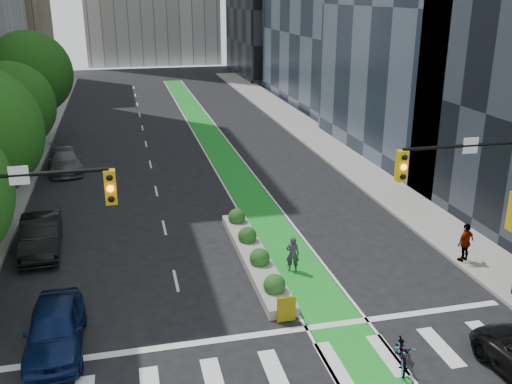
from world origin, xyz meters
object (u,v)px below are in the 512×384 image
bicycle (402,352)px  parked_car_left_mid (41,236)px  median_planter (254,254)px  cyclist (293,254)px  parked_car_left_far (65,160)px  pedestrian_far (466,242)px  parked_car_left_near (55,329)px

bicycle → parked_car_left_mid: parked_car_left_mid is taller
median_planter → cyclist: bearing=-42.3°
parked_car_left_mid → parked_car_left_far: (0.08, 13.36, -0.07)m
parked_car_left_far → pedestrian_far: pedestrian_far is taller
cyclist → parked_car_left_far: (-10.94, 18.05, -0.06)m
bicycle → parked_car_left_near: 11.76m
bicycle → median_planter: bearing=131.1°
pedestrian_far → median_planter: bearing=-36.5°
median_planter → parked_car_left_mid: (-9.59, 3.39, 0.45)m
parked_car_left_far → parked_car_left_mid: bearing=-98.2°
cyclist → parked_car_left_near: 10.33m
parked_car_left_near → parked_car_left_far: bearing=93.2°
bicycle → parked_car_left_near: (-11.20, 3.59, 0.30)m
median_planter → parked_car_left_near: parked_car_left_near is taller
median_planter → parked_car_left_near: (-8.20, -5.04, 0.43)m
parked_car_left_far → parked_car_left_near: bearing=-94.4°
parked_car_left_mid → median_planter: bearing=-22.6°
parked_car_left_far → bicycle: bearing=-71.6°
parked_car_left_mid → pedestrian_far: bearing=-20.3°
cyclist → parked_car_left_far: 21.11m
parked_car_left_near → pedestrian_far: 17.62m
parked_car_left_near → parked_car_left_mid: size_ratio=0.94×
parked_car_left_near → parked_car_left_far: 21.83m
parked_car_left_mid → pedestrian_far: (18.81, -5.81, 0.24)m
parked_car_left_near → pedestrian_far: size_ratio=2.58×
cyclist → parked_car_left_near: cyclist is taller
bicycle → parked_car_left_near: size_ratio=0.41×
parked_car_left_mid → parked_car_left_far: size_ratio=0.96×
parked_car_left_near → pedestrian_far: pedestrian_far is taller
bicycle → parked_car_left_near: parked_car_left_near is taller
cyclist → pedestrian_far: (7.79, -1.12, 0.25)m
bicycle → parked_car_left_mid: bearing=158.3°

